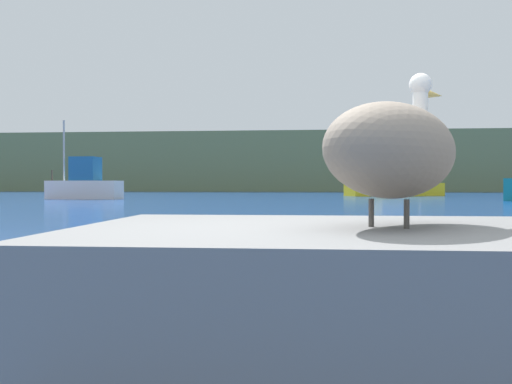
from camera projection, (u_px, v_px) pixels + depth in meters
ground_plane at (306, 367)px, 2.81m from camera, size 260.00×260.00×0.00m
hillside_backdrop at (304, 163)px, 72.16m from camera, size 140.00×15.98×7.59m
pier_dock at (393, 296)px, 2.85m from camera, size 3.44×2.03×0.75m
pelican at (394, 150)px, 2.84m from camera, size 1.10×1.36×0.90m
fishing_boat_yellow at (393, 185)px, 42.71m from camera, size 8.14×4.69×5.45m
fishing_boat_white at (85, 184)px, 34.06m from camera, size 4.79×1.83×5.13m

